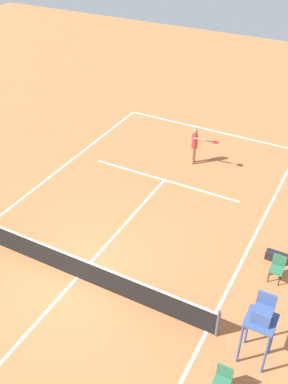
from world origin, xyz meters
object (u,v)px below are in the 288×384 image
Objects in this scene: umpire_chair at (261,319)px; courtside_chair_mid at (277,267)px; player_serving at (196,143)px; tennis_ball at (146,175)px; courtside_chair_near at (222,380)px; equipment_bag at (276,257)px.

umpire_chair is 2.54× the size of courtside_chair_mid.
tennis_ball is (1.50, 2.03, -1.05)m from player_serving.
equipment_bag is (-0.01, -5.62, -0.38)m from courtside_chair_near.
umpire_chair reaches higher than courtside_chair_near.
umpire_chair reaches higher than courtside_chair_mid.
courtside_chair_near is (-5.09, 10.29, -0.55)m from player_serving.
tennis_ball is 0.07× the size of courtside_chair_mid.
player_serving reaches higher than courtside_chair_mid.
umpire_chair is at bearing -106.78° from courtside_chair_near.
courtside_chair_near is 1.00× the size of courtside_chair_mid.
equipment_bag is (0.43, -4.17, -1.46)m from umpire_chair.
tennis_ball is at bearing -51.42° from courtside_chair_near.
equipment_bag is at bearing -77.82° from courtside_chair_mid.
courtside_chair_near is at bearing 128.58° from tennis_ball.
tennis_ball is 0.09× the size of equipment_bag.
player_serving is at bearing -126.52° from tennis_ball.
equipment_bag is at bearing 42.48° from player_serving.
player_serving is 1.90× the size of courtside_chair_mid.
player_serving is 6.97m from equipment_bag.
player_serving is at bearing -46.56° from courtside_chair_mid.
player_serving is at bearing -63.70° from courtside_chair_near.
courtside_chair_mid reaches higher than equipment_bag.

